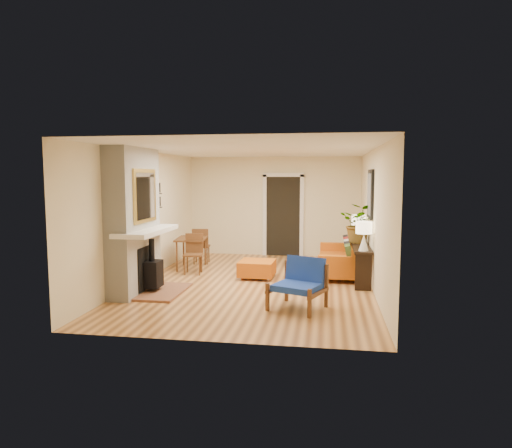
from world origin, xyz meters
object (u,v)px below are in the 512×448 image
Objects in this scene: console_table at (360,252)px; lamp_far at (359,224)px; ottoman at (257,268)px; lamp_near at (364,233)px; sofa at (342,259)px; houseplant at (360,223)px; dining_table at (194,244)px; blue_chair at (300,281)px.

lamp_far is at bearing 90.00° from console_table.
lamp_far reaches higher than ottoman.
ottoman is 0.40× the size of console_table.
sofa is at bearing 105.23° from lamp_near.
ottoman is at bearing -170.86° from houseplant.
sofa is 0.84m from lamp_far.
console_table is (0.35, -0.53, 0.25)m from sofa.
lamp_far is at bearing 22.14° from ottoman.
sofa is 3.32m from dining_table.
blue_chair is 1.83× the size of lamp_near.
ottoman is 2.30m from houseplant.
console_table is at bearing -10.19° from dining_table.
blue_chair is at bearing -117.22° from console_table.
dining_table is 0.88× the size of console_table.
ottoman is 1.36× the size of lamp_near.
ottoman is 2.13m from console_table.
houseplant reaches higher than ottoman.
console_table is 3.43× the size of lamp_near.
blue_chair is at bearing -128.46° from lamp_near.
blue_chair is at bearing -110.74° from lamp_far.
houseplant is at bearing -6.60° from dining_table.
sofa is 3.57× the size of lamp_near.
dining_table is at bearing 154.14° from ottoman.
dining_table is 3.00× the size of lamp_near.
ottoman is at bearing 116.85° from blue_chair.
lamp_near is (1.08, 1.36, 0.63)m from blue_chair.
sofa reaches higher than ottoman.
lamp_near reaches higher than dining_table.
lamp_far reaches higher than console_table.
houseplant is (-0.01, 0.24, 0.56)m from console_table.
blue_chair is at bearing -105.61° from sofa.
houseplant is (-0.01, -0.52, 0.07)m from lamp_far.
blue_chair is 3.77m from dining_table.
dining_table reaches higher than sofa.
ottoman is 2.42m from lamp_far.
dining_table is at bearing -178.51° from lamp_far.
lamp_far is (1.08, 2.85, 0.63)m from blue_chair.
sofa is 0.92m from houseplant.
houseplant is (0.34, -0.29, 0.80)m from sofa.
blue_chair is (1.01, -2.00, 0.23)m from ottoman.
lamp_near is at bearing -90.00° from console_table.
console_table is at bearing -56.82° from sofa.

